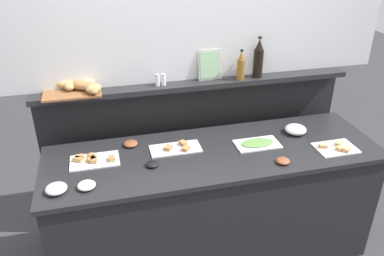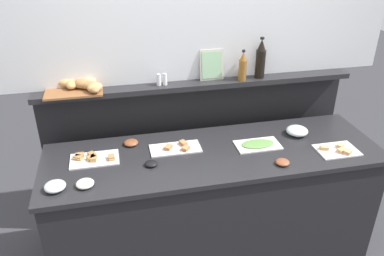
% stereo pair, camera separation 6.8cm
% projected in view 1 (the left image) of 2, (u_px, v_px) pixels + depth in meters
% --- Properties ---
extents(ground_plane, '(12.00, 12.00, 0.00)m').
position_uv_depth(ground_plane, '(193.00, 203.00, 3.64)').
color(ground_plane, '#38383D').
extents(buffet_counter, '(2.35, 0.73, 0.92)m').
position_uv_depth(buffet_counter, '(213.00, 204.00, 2.91)').
color(buffet_counter, black).
rests_on(buffet_counter, ground_plane).
extents(back_ledge_unit, '(2.44, 0.22, 1.26)m').
position_uv_depth(back_ledge_unit, '(195.00, 145.00, 3.28)').
color(back_ledge_unit, black).
rests_on(back_ledge_unit, ground_plane).
extents(sandwich_platter_rear, '(0.32, 0.19, 0.04)m').
position_uv_depth(sandwich_platter_rear, '(93.00, 160.00, 2.58)').
color(sandwich_platter_rear, white).
rests_on(sandwich_platter_rear, buffet_counter).
extents(sandwich_platter_front, '(0.28, 0.20, 0.04)m').
position_uv_depth(sandwich_platter_front, '(336.00, 148.00, 2.73)').
color(sandwich_platter_front, white).
rests_on(sandwich_platter_front, buffet_counter).
extents(sandwich_platter_side, '(0.36, 0.17, 0.04)m').
position_uv_depth(sandwich_platter_side, '(176.00, 148.00, 2.72)').
color(sandwich_platter_side, silver).
rests_on(sandwich_platter_side, buffet_counter).
extents(cold_cuts_platter, '(0.32, 0.18, 0.02)m').
position_uv_depth(cold_cuts_platter, '(257.00, 144.00, 2.78)').
color(cold_cuts_platter, white).
rests_on(cold_cuts_platter, buffet_counter).
extents(glass_bowl_large, '(0.16, 0.16, 0.06)m').
position_uv_depth(glass_bowl_large, '(296.00, 130.00, 2.93)').
color(glass_bowl_large, silver).
rests_on(glass_bowl_large, buffet_counter).
extents(glass_bowl_medium, '(0.13, 0.13, 0.05)m').
position_uv_depth(glass_bowl_medium, '(56.00, 189.00, 2.28)').
color(glass_bowl_medium, silver).
rests_on(glass_bowl_medium, buffet_counter).
extents(condiment_bowl_dark, '(0.10, 0.10, 0.04)m').
position_uv_depth(condiment_bowl_dark, '(131.00, 144.00, 2.76)').
color(condiment_bowl_dark, brown).
rests_on(condiment_bowl_dark, buffet_counter).
extents(condiment_bowl_cream, '(0.09, 0.09, 0.03)m').
position_uv_depth(condiment_bowl_cream, '(283.00, 161.00, 2.57)').
color(condiment_bowl_cream, brown).
rests_on(condiment_bowl_cream, buffet_counter).
extents(condiment_bowl_teal, '(0.11, 0.11, 0.04)m').
position_uv_depth(condiment_bowl_teal, '(87.00, 185.00, 2.32)').
color(condiment_bowl_teal, silver).
rests_on(condiment_bowl_teal, buffet_counter).
extents(condiment_bowl_red, '(0.08, 0.08, 0.03)m').
position_uv_depth(condiment_bowl_red, '(152.00, 164.00, 2.53)').
color(condiment_bowl_red, black).
rests_on(condiment_bowl_red, buffet_counter).
extents(vinegar_bottle_amber, '(0.06, 0.06, 0.24)m').
position_uv_depth(vinegar_bottle_amber, '(241.00, 66.00, 2.94)').
color(vinegar_bottle_amber, '#8E5B23').
rests_on(vinegar_bottle_amber, back_ledge_unit).
extents(wine_bottle_dark, '(0.08, 0.08, 0.32)m').
position_uv_depth(wine_bottle_dark, '(258.00, 59.00, 2.97)').
color(wine_bottle_dark, black).
rests_on(wine_bottle_dark, back_ledge_unit).
extents(salt_shaker, '(0.03, 0.03, 0.09)m').
position_uv_depth(salt_shaker, '(158.00, 80.00, 2.85)').
color(salt_shaker, white).
rests_on(salt_shaker, back_ledge_unit).
extents(pepper_shaker, '(0.03, 0.03, 0.09)m').
position_uv_depth(pepper_shaker, '(163.00, 80.00, 2.86)').
color(pepper_shaker, white).
rests_on(pepper_shaker, back_ledge_unit).
extents(bread_basket, '(0.42, 0.31, 0.08)m').
position_uv_depth(bread_basket, '(80.00, 87.00, 2.74)').
color(bread_basket, brown).
rests_on(bread_basket, back_ledge_unit).
extents(framed_picture, '(0.18, 0.05, 0.23)m').
position_uv_depth(framed_picture, '(210.00, 65.00, 2.94)').
color(framed_picture, '#B2AD9E').
rests_on(framed_picture, back_ledge_unit).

